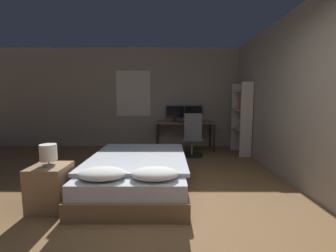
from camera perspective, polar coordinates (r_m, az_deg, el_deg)
ground_plane at (r=2.37m, az=2.15°, el=-27.16°), size 20.00×20.00×0.00m
wall_back at (r=6.25m, az=0.67°, el=7.11°), size 12.00×0.08×2.70m
wall_side_right at (r=3.97m, az=29.73°, el=6.33°), size 0.06×12.00×2.70m
bed at (r=3.47m, az=-7.61°, el=-11.52°), size 1.43×2.09×0.54m
nightstand at (r=3.14m, az=-27.60°, el=-13.60°), size 0.42×0.43×0.53m
bedside_lamp at (r=3.03m, az=-28.04°, el=-6.06°), size 0.19×0.19×0.26m
desk at (r=5.92m, az=4.36°, el=0.28°), size 1.55×0.65×0.73m
monitor_left at (r=6.10m, az=1.89°, el=3.49°), size 0.48×0.16×0.41m
monitor_right at (r=6.13m, az=6.56°, el=3.47°), size 0.48×0.16×0.41m
keyboard at (r=5.69m, az=4.54°, el=0.96°), size 0.40×0.13×0.02m
computer_mouse at (r=5.72m, az=7.44°, el=1.04°), size 0.07×0.05×0.04m
office_chair at (r=5.21m, az=6.22°, el=-3.54°), size 0.52×0.52×1.01m
bookshelf at (r=5.62m, az=18.45°, el=2.64°), size 0.27×0.74×1.71m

